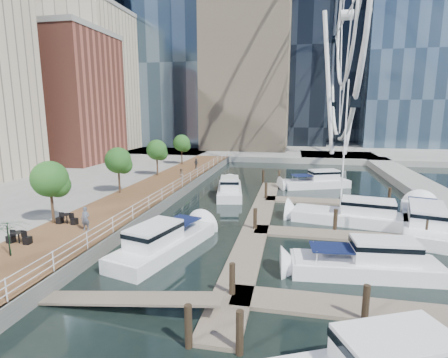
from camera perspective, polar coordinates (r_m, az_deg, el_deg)
ground at (r=20.60m, az=-6.18°, el=-15.15°), size 520.00×520.00×0.00m
boardwalk at (r=36.79m, az=-12.55°, el=-2.77°), size 6.00×60.00×1.00m
seawall at (r=35.69m, az=-8.14°, el=-3.03°), size 0.25×60.00×1.00m
land_far at (r=120.05m, az=8.73°, el=6.70°), size 200.00×114.00×1.00m
breakwater at (r=41.11m, az=31.46°, el=-2.70°), size 4.00×60.00×1.00m
pier at (r=70.61m, az=18.10°, el=3.42°), size 14.00×12.00×1.00m
railing at (r=35.50m, az=-8.33°, el=-1.42°), size 0.10×60.00×1.05m
floating_docks at (r=28.96m, az=15.42°, el=-6.64°), size 16.00×34.00×2.60m
midrise_condos at (r=59.49m, az=-30.93°, el=13.63°), size 19.00×67.00×28.00m
ferris_wheel at (r=72.10m, az=19.40°, el=23.87°), size 5.80×45.60×47.80m
street_trees at (r=36.27m, az=-16.91°, el=2.92°), size 2.60×42.60×4.60m
yacht_foreground at (r=21.83m, az=21.86°, el=-14.36°), size 9.07×3.11×2.15m
pedestrian_near at (r=25.88m, az=-21.67°, el=-6.05°), size 0.63×0.45×1.65m
pedestrian_mid at (r=41.27m, az=-7.04°, el=0.69°), size 0.65×0.80×1.54m
pedestrian_far at (r=50.15m, az=-4.56°, el=2.54°), size 0.94×0.83×1.53m
moored_yachts at (r=29.78m, az=17.06°, el=-7.24°), size 23.96×38.54×11.50m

